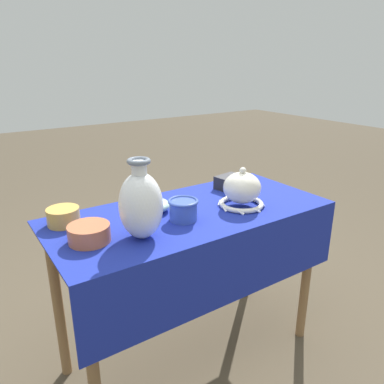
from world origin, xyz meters
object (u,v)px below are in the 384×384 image
vase_tall_bulbous (141,204)px  pot_squat_terracotta (89,233)px  pot_squat_ochre (63,216)px  vase_dome_bell (242,191)px  cup_wide_cobalt (183,209)px  bowl_shallow_celadon (153,205)px  mosaic_tile_box (230,182)px

vase_tall_bulbous → pot_squat_terracotta: 0.21m
vase_tall_bulbous → pot_squat_ochre: vase_tall_bulbous is taller
vase_dome_bell → cup_wide_cobalt: size_ratio=1.69×
vase_dome_bell → bowl_shallow_celadon: vase_dome_bell is taller
vase_tall_bulbous → pot_squat_terracotta: (-0.17, 0.07, -0.10)m
vase_tall_bulbous → bowl_shallow_celadon: vase_tall_bulbous is taller
cup_wide_cobalt → bowl_shallow_celadon: size_ratio=0.87×
mosaic_tile_box → bowl_shallow_celadon: mosaic_tile_box is taller
vase_tall_bulbous → pot_squat_terracotta: size_ratio=1.98×
mosaic_tile_box → pot_squat_ochre: size_ratio=1.16×
vase_tall_bulbous → cup_wide_cobalt: vase_tall_bulbous is taller
pot_squat_ochre → bowl_shallow_celadon: 0.37m
cup_wide_cobalt → vase_dome_bell: bearing=-3.0°
cup_wide_cobalt → pot_squat_ochre: size_ratio=0.98×
bowl_shallow_celadon → mosaic_tile_box: bearing=6.4°
vase_tall_bulbous → mosaic_tile_box: (0.62, 0.25, -0.10)m
bowl_shallow_celadon → pot_squat_terracotta: bearing=-159.0°
pot_squat_ochre → pot_squat_terracotta: pot_squat_ochre is taller
pot_squat_terracotta → bowl_shallow_celadon: (0.33, 0.12, -0.01)m
vase_dome_bell → pot_squat_terracotta: bearing=176.5°
vase_dome_bell → pot_squat_terracotta: vase_dome_bell is taller
mosaic_tile_box → cup_wide_cobalt: size_ratio=1.18×
vase_tall_bulbous → vase_dome_bell: vase_tall_bulbous is taller
mosaic_tile_box → pot_squat_terracotta: mosaic_tile_box is taller
cup_wide_cobalt → bowl_shallow_celadon: (-0.06, 0.15, -0.02)m
vase_dome_bell → bowl_shallow_celadon: 0.39m
mosaic_tile_box → pot_squat_terracotta: size_ratio=0.98×
vase_tall_bulbous → pot_squat_ochre: 0.36m
vase_tall_bulbous → pot_squat_ochre: (-0.20, 0.27, -0.10)m
pot_squat_ochre → pot_squat_terracotta: (0.03, -0.20, -0.00)m
vase_dome_bell → vase_tall_bulbous: bearing=-176.2°
mosaic_tile_box → bowl_shallow_celadon: (-0.46, -0.05, -0.01)m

